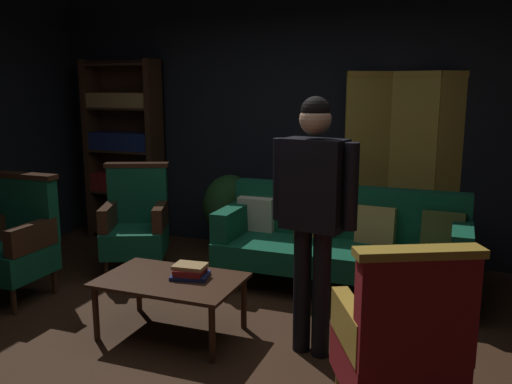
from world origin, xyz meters
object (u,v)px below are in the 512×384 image
armchair_wing_right (15,241)px  standing_figure (314,204)px  bookshelf (125,148)px  armchair_gilt_accent (401,343)px  coffee_table (171,285)px  folding_screen (435,168)px  book_tan_leather (190,266)px  book_red_leather (190,271)px  book_navy_cloth (190,276)px  potted_plant (230,209)px  velvet_couch (341,238)px  armchair_wing_left (136,223)px

armchair_wing_right → standing_figure: 2.62m
bookshelf → armchair_gilt_accent: bookshelf is taller
coffee_table → folding_screen: bearing=53.7°
folding_screen → standing_figure: folding_screen is taller
folding_screen → book_tan_leather: 2.69m
book_red_leather → standing_figure: bearing=1.5°
coffee_table → armchair_gilt_accent: (1.65, -0.57, 0.12)m
book_navy_cloth → coffee_table: bearing=-151.3°
bookshelf → book_tan_leather: (1.88, -2.00, -0.55)m
armchair_wing_right → potted_plant: bearing=54.9°
coffee_table → book_navy_cloth: bearing=28.7°
standing_figure → potted_plant: (-1.36, 1.77, -0.53)m
velvet_couch → book_tan_leather: 1.50m
coffee_table → book_red_leather: (0.12, 0.07, 0.10)m
bookshelf → armchair_gilt_accent: 4.34m
folding_screen → armchair_gilt_accent: (0.00, -2.81, -0.50)m
folding_screen → book_navy_cloth: size_ratio=7.41×
coffee_table → standing_figure: bearing=5.1°
book_red_leather → book_tan_leather: 0.04m
armchair_wing_left → standing_figure: standing_figure is taller
folding_screen → armchair_wing_left: (-2.60, -1.21, -0.50)m
coffee_table → bookshelf: bearing=130.4°
armchair_wing_left → armchair_wing_right: (-0.60, -0.88, 0.00)m
armchair_gilt_accent → standing_figure: (-0.64, 0.66, 0.54)m
armchair_wing_right → standing_figure: (2.56, -0.06, 0.54)m
standing_figure → book_navy_cloth: 1.07m
potted_plant → armchair_gilt_accent: bearing=-50.6°
velvet_couch → armchair_wing_left: armchair_wing_left is taller
folding_screen → book_navy_cloth: bearing=-125.0°
bookshelf → coffee_table: bearing=-49.6°
folding_screen → armchair_wing_left: 2.91m
armchair_wing_left → velvet_couch: bearing=8.9°
coffee_table → potted_plant: 1.90m
armchair_wing_right → potted_plant: armchair_wing_right is taller
standing_figure → book_tan_leather: bearing=-178.5°
armchair_wing_right → armchair_gilt_accent: bearing=-12.6°
velvet_couch → book_tan_leather: size_ratio=9.41×
armchair_wing_left → potted_plant: 1.03m
bookshelf → standing_figure: (2.76, -1.98, -0.03)m
armchair_wing_right → book_red_leather: armchair_wing_right is taller
velvet_couch → coffee_table: 1.63m
bookshelf → coffee_table: bookshelf is taller
folding_screen → velvet_couch: (-0.70, -0.91, -0.53)m
book_navy_cloth → book_red_leather: 0.04m
armchair_wing_left → book_tan_leather: (1.08, -0.96, 0.02)m
armchair_wing_left → book_tan_leather: size_ratio=4.62×
book_red_leather → coffee_table: bearing=-151.3°
armchair_wing_right → book_navy_cloth: armchair_wing_right is taller
bookshelf → book_red_leather: bearing=-46.8°
coffee_table → armchair_wing_left: (-0.96, 1.03, 0.12)m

